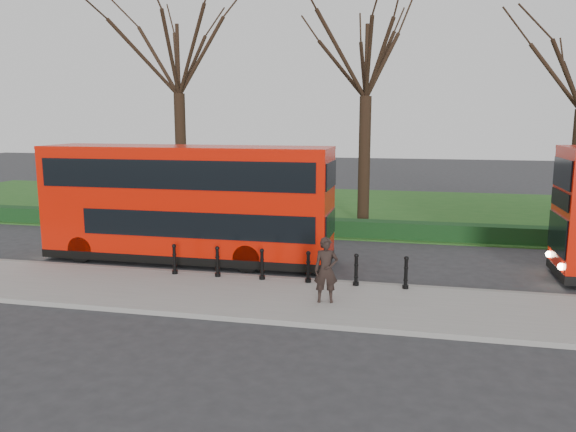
# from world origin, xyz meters

# --- Properties ---
(ground) EXTENTS (120.00, 120.00, 0.00)m
(ground) POSITION_xyz_m (0.00, 0.00, 0.00)
(ground) COLOR #28282B
(ground) RESTS_ON ground
(pavement) EXTENTS (60.00, 4.00, 0.15)m
(pavement) POSITION_xyz_m (0.00, -3.00, 0.07)
(pavement) COLOR gray
(pavement) RESTS_ON ground
(kerb) EXTENTS (60.00, 0.25, 0.16)m
(kerb) POSITION_xyz_m (0.00, -1.00, 0.07)
(kerb) COLOR slate
(kerb) RESTS_ON ground
(grass_verge) EXTENTS (60.00, 18.00, 0.06)m
(grass_verge) POSITION_xyz_m (0.00, 15.00, 0.03)
(grass_verge) COLOR #1F4F1A
(grass_verge) RESTS_ON ground
(hedge) EXTENTS (60.00, 0.90, 0.80)m
(hedge) POSITION_xyz_m (0.00, 6.80, 0.40)
(hedge) COLOR black
(hedge) RESTS_ON ground
(yellow_line_outer) EXTENTS (60.00, 0.10, 0.01)m
(yellow_line_outer) POSITION_xyz_m (0.00, -0.70, 0.01)
(yellow_line_outer) COLOR yellow
(yellow_line_outer) RESTS_ON ground
(yellow_line_inner) EXTENTS (60.00, 0.10, 0.01)m
(yellow_line_inner) POSITION_xyz_m (0.00, -0.50, 0.01)
(yellow_line_inner) COLOR yellow
(yellow_line_inner) RESTS_ON ground
(tree_left) EXTENTS (7.88, 7.88, 12.31)m
(tree_left) POSITION_xyz_m (-8.00, 10.00, 8.96)
(tree_left) COLOR black
(tree_left) RESTS_ON ground
(tree_mid) EXTENTS (7.62, 7.62, 11.91)m
(tree_mid) POSITION_xyz_m (2.00, 10.00, 8.66)
(tree_mid) COLOR black
(tree_mid) RESTS_ON ground
(bollard_row) EXTENTS (7.97, 0.15, 1.00)m
(bollard_row) POSITION_xyz_m (0.44, -1.35, 0.65)
(bollard_row) COLOR black
(bollard_row) RESTS_ON pavement
(bus_lead) EXTENTS (11.10, 2.55, 4.42)m
(bus_lead) POSITION_xyz_m (-3.96, 1.02, 2.23)
(bus_lead) COLOR red
(bus_lead) RESTS_ON ground
(pedestrian) EXTENTS (0.78, 0.58, 1.92)m
(pedestrian) POSITION_xyz_m (2.09, -3.20, 1.11)
(pedestrian) COLOR black
(pedestrian) RESTS_ON pavement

